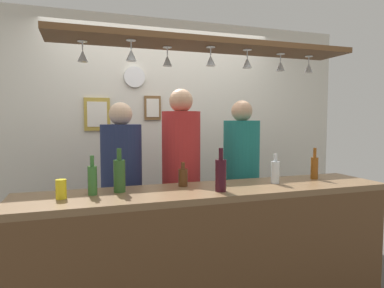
% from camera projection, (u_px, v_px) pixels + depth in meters
% --- Properties ---
extents(back_wall, '(4.40, 0.06, 2.60)m').
position_uv_depth(back_wall, '(164.00, 138.00, 3.77)').
color(back_wall, silver).
rests_on(back_wall, ground_plane).
extents(bar_counter, '(2.70, 0.55, 1.01)m').
position_uv_depth(bar_counter, '(220.00, 240.00, 2.30)').
color(bar_counter, brown).
rests_on(bar_counter, ground_plane).
extents(overhead_glass_rack, '(2.20, 0.36, 0.04)m').
position_uv_depth(overhead_glass_rack, '(210.00, 45.00, 2.40)').
color(overhead_glass_rack, brown).
extents(hanging_wineglass_far_left, '(0.07, 0.07, 0.13)m').
position_uv_depth(hanging_wineglass_far_left, '(83.00, 55.00, 2.19)').
color(hanging_wineglass_far_left, silver).
rests_on(hanging_wineglass_far_left, overhead_glass_rack).
extents(hanging_wineglass_left, '(0.07, 0.07, 0.13)m').
position_uv_depth(hanging_wineglass_left, '(131.00, 54.00, 2.16)').
color(hanging_wineglass_left, silver).
rests_on(hanging_wineglass_left, overhead_glass_rack).
extents(hanging_wineglass_center_left, '(0.07, 0.07, 0.13)m').
position_uv_depth(hanging_wineglass_center_left, '(167.00, 60.00, 2.37)').
color(hanging_wineglass_center_left, silver).
rests_on(hanging_wineglass_center_left, overhead_glass_rack).
extents(hanging_wineglass_center, '(0.07, 0.07, 0.13)m').
position_uv_depth(hanging_wineglass_center, '(211.00, 60.00, 2.37)').
color(hanging_wineglass_center, silver).
rests_on(hanging_wineglass_center, overhead_glass_rack).
extents(hanging_wineglass_center_right, '(0.07, 0.07, 0.13)m').
position_uv_depth(hanging_wineglass_center_right, '(247.00, 62.00, 2.46)').
color(hanging_wineglass_center_right, silver).
rests_on(hanging_wineglass_center_right, overhead_glass_rack).
extents(hanging_wineglass_right, '(0.07, 0.07, 0.13)m').
position_uv_depth(hanging_wineglass_right, '(280.00, 66.00, 2.61)').
color(hanging_wineglass_right, silver).
rests_on(hanging_wineglass_right, overhead_glass_rack).
extents(hanging_wineglass_far_right, '(0.07, 0.07, 0.13)m').
position_uv_depth(hanging_wineglass_far_right, '(309.00, 67.00, 2.71)').
color(hanging_wineglass_far_right, silver).
rests_on(hanging_wineglass_far_right, overhead_glass_rack).
extents(person_left_navy_shirt, '(0.34, 0.34, 1.65)m').
position_uv_depth(person_left_navy_shirt, '(122.00, 180.00, 2.84)').
color(person_left_navy_shirt, '#2D334C').
rests_on(person_left_navy_shirt, ground_plane).
extents(person_middle_red_shirt, '(0.34, 0.34, 1.77)m').
position_uv_depth(person_middle_red_shirt, '(181.00, 168.00, 3.00)').
color(person_middle_red_shirt, '#2D334C').
rests_on(person_middle_red_shirt, ground_plane).
extents(person_right_teal_shirt, '(0.34, 0.34, 1.68)m').
position_uv_depth(person_right_teal_shirt, '(241.00, 171.00, 3.19)').
color(person_right_teal_shirt, '#2D334C').
rests_on(person_right_teal_shirt, ground_plane).
extents(bottle_wine_dark_red, '(0.08, 0.08, 0.30)m').
position_uv_depth(bottle_wine_dark_red, '(221.00, 174.00, 2.31)').
color(bottle_wine_dark_red, '#380F19').
rests_on(bottle_wine_dark_red, bar_counter).
extents(bottle_beer_brown_stubby, '(0.07, 0.07, 0.18)m').
position_uv_depth(bottle_beer_brown_stubby, '(183.00, 177.00, 2.49)').
color(bottle_beer_brown_stubby, '#512D14').
rests_on(bottle_beer_brown_stubby, bar_counter).
extents(bottle_beer_green_import, '(0.06, 0.06, 0.26)m').
position_uv_depth(bottle_beer_green_import, '(92.00, 179.00, 2.20)').
color(bottle_beer_green_import, '#336B2D').
rests_on(bottle_beer_green_import, bar_counter).
extents(bottle_champagne_green, '(0.08, 0.08, 0.30)m').
position_uv_depth(bottle_champagne_green, '(119.00, 175.00, 2.29)').
color(bottle_champagne_green, '#2D5623').
rests_on(bottle_champagne_green, bar_counter).
extents(bottle_beer_amber_tall, '(0.06, 0.06, 0.26)m').
position_uv_depth(bottle_beer_amber_tall, '(314.00, 167.00, 2.80)').
color(bottle_beer_amber_tall, brown).
rests_on(bottle_beer_amber_tall, bar_counter).
extents(bottle_soda_clear, '(0.06, 0.06, 0.23)m').
position_uv_depth(bottle_soda_clear, '(275.00, 172.00, 2.60)').
color(bottle_soda_clear, silver).
rests_on(bottle_soda_clear, bar_counter).
extents(drink_can, '(0.07, 0.07, 0.12)m').
position_uv_depth(drink_can, '(61.00, 189.00, 2.10)').
color(drink_can, yellow).
rests_on(drink_can, bar_counter).
extents(picture_frame_crest, '(0.18, 0.02, 0.26)m').
position_uv_depth(picture_frame_crest, '(153.00, 108.00, 3.67)').
color(picture_frame_crest, brown).
rests_on(picture_frame_crest, back_wall).
extents(picture_frame_caricature, '(0.26, 0.02, 0.34)m').
position_uv_depth(picture_frame_caricature, '(97.00, 114.00, 3.49)').
color(picture_frame_caricature, '#B29338').
rests_on(picture_frame_caricature, back_wall).
extents(wall_clock, '(0.22, 0.03, 0.22)m').
position_uv_depth(wall_clock, '(135.00, 77.00, 3.58)').
color(wall_clock, white).
rests_on(wall_clock, back_wall).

